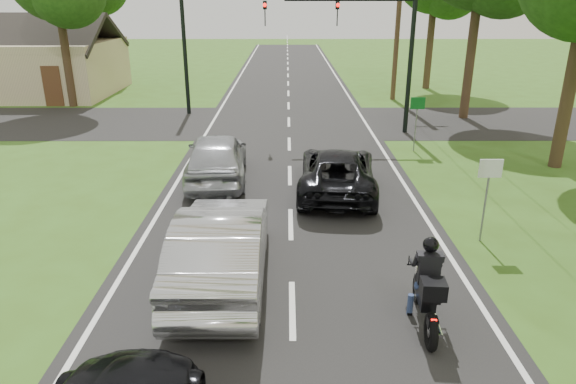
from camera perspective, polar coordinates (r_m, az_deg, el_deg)
The scene contains 13 objects.
ground at distance 10.20m, azimuth 0.47°, elevation -12.91°, with size 140.00×140.00×0.00m, color #375A19.
road at distance 19.33m, azimuth 0.17°, elevation 3.77°, with size 8.00×100.00×0.01m, color black.
cross_road at distance 25.13m, azimuth 0.09°, elevation 7.77°, with size 60.00×7.00×0.01m, color black.
motorcycle_rider at distance 9.72m, azimuth 15.18°, elevation -10.71°, with size 0.60×2.07×1.78m.
dark_suv at distance 15.81m, azimuth 5.51°, elevation 2.36°, with size 2.25×4.87×1.35m, color black.
silver_sedan at distance 10.80m, azimuth -7.35°, elevation -5.91°, with size 1.75×5.02×1.65m, color #BABBC0.
silver_suv at distance 16.86m, azimuth -7.93°, elevation 3.88°, with size 1.90×4.71×1.61m, color #A8ABB0.
traffic_signal at distance 22.80m, azimuth 8.91°, elevation 16.71°, with size 6.38×0.44×6.00m.
signal_pole_far at distance 27.10m, azimuth -11.37°, elevation 14.76°, with size 0.20×0.20×6.00m, color black.
utility_pole_far at distance 31.14m, azimuth 12.23°, elevation 19.28°, with size 1.60×0.28×10.00m.
sign_white at distance 13.08m, azimuth 21.42°, elevation 1.21°, with size 0.55×0.07×2.12m.
sign_green at distance 20.51m, azimuth 14.15°, elevation 8.73°, with size 0.55×0.07×2.12m.
house at distance 36.38m, azimuth -26.74°, elevation 12.49°, with size 10.20×8.00×4.84m.
Camera 1 is at (-0.10, -8.49, 5.66)m, focal length 32.00 mm.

